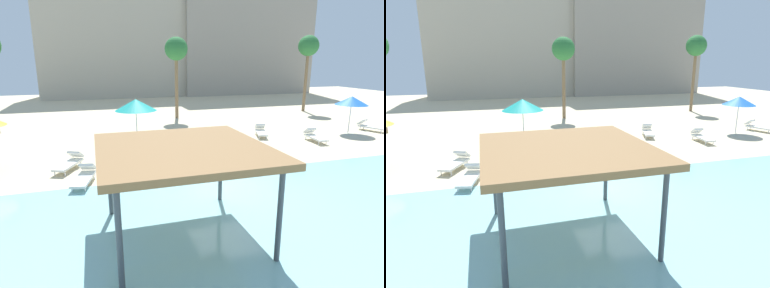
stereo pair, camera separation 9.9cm
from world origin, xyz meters
TOP-DOWN VIEW (x-y plane):
  - ground_plane at (0.00, 0.00)m, footprint 80.00×80.00m
  - lagoon_water at (0.00, -5.25)m, footprint 44.00×13.50m
  - shade_pavilion at (-2.58, -3.02)m, footprint 4.46×4.46m
  - beach_umbrella_teal_3 at (-2.34, 8.37)m, footprint 2.50×2.50m
  - beach_umbrella_blue_4 at (11.81, 6.46)m, footprint 2.11×2.11m
  - lounge_chair_0 at (-3.17, 5.80)m, footprint 0.97×1.98m
  - lounge_chair_1 at (13.85, 6.65)m, footprint 1.18×1.99m
  - lounge_chair_2 at (0.62, 7.12)m, footprint 0.70×1.93m
  - lounge_chair_3 at (-6.00, 4.04)m, footprint 1.35×1.97m
  - lounge_chair_4 at (-5.33, 1.92)m, footprint 1.02×1.98m
  - lounge_chair_5 at (8.10, 5.19)m, footprint 0.80×1.95m
  - lounge_chair_6 at (5.63, 7.39)m, footprint 1.23×1.99m
  - palm_tree_1 at (2.04, 15.56)m, footprint 1.90×1.90m
  - palm_tree_2 at (14.89, 15.80)m, footprint 1.90×1.90m
  - hotel_block_0 at (-1.34, 35.85)m, footprint 19.22×8.18m
  - hotel_block_1 at (17.18, 36.08)m, footprint 19.38×10.18m

SIDE VIEW (x-z plane):
  - ground_plane at x=0.00m, z-range 0.00..0.00m
  - lagoon_water at x=0.00m, z-range 0.00..0.04m
  - lounge_chair_0 at x=-3.17m, z-range -0.04..0.70m
  - lounge_chair_1 at x=13.85m, z-range -0.04..0.70m
  - lounge_chair_2 at x=0.62m, z-range -0.04..0.70m
  - lounge_chair_3 at x=-6.00m, z-range -0.04..0.70m
  - lounge_chair_4 at x=-5.33m, z-range -0.04..0.70m
  - lounge_chair_5 at x=8.10m, z-range -0.04..0.70m
  - lounge_chair_6 at x=5.63m, z-range -0.04..0.70m
  - beach_umbrella_blue_4 at x=11.81m, z-range 0.96..3.47m
  - beach_umbrella_teal_3 at x=-2.34m, z-range 0.95..3.55m
  - shade_pavilion at x=-2.58m, z-range 1.16..3.79m
  - palm_tree_1 at x=2.04m, z-range 2.22..8.92m
  - palm_tree_2 at x=14.89m, z-range 2.40..9.50m
  - hotel_block_0 at x=-1.34m, z-range 0.00..15.13m
  - hotel_block_1 at x=17.18m, z-range 0.00..18.58m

